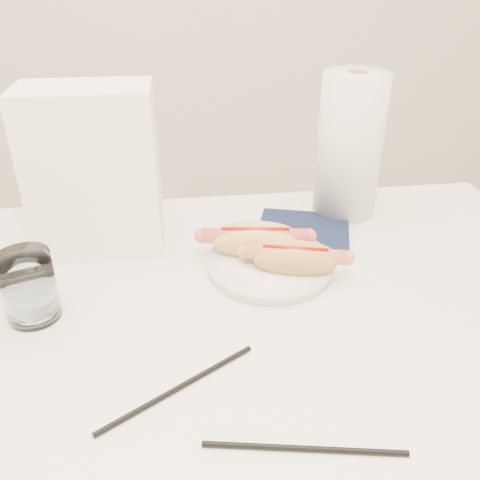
{
  "coord_description": "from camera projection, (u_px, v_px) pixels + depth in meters",
  "views": [
    {
      "loc": [
        -0.02,
        -0.55,
        1.2
      ],
      "look_at": [
        0.07,
        0.1,
        0.82
      ],
      "focal_mm": 38.82,
      "sensor_mm": 36.0,
      "label": 1
    }
  ],
  "objects": [
    {
      "name": "table",
      "position": [
        201.0,
        358.0,
        0.73
      ],
      "size": [
        1.2,
        0.8,
        0.75
      ],
      "color": "white",
      "rests_on": "ground"
    },
    {
      "name": "plate",
      "position": [
        270.0,
        266.0,
        0.81
      ],
      "size": [
        0.22,
        0.22,
        0.02
      ],
      "primitive_type": "cylinder",
      "rotation": [
        0.0,
        0.0,
        -0.15
      ],
      "color": "white",
      "rests_on": "table"
    },
    {
      "name": "hotdog_left",
      "position": [
        255.0,
        240.0,
        0.82
      ],
      "size": [
        0.17,
        0.08,
        0.05
      ],
      "rotation": [
        0.0,
        0.0,
        -0.14
      ],
      "color": "#E1B45A",
      "rests_on": "plate"
    },
    {
      "name": "hotdog_right",
      "position": [
        295.0,
        258.0,
        0.78
      ],
      "size": [
        0.16,
        0.09,
        0.04
      ],
      "rotation": [
        0.0,
        0.0,
        -0.25
      ],
      "color": "tan",
      "rests_on": "plate"
    },
    {
      "name": "water_glass",
      "position": [
        29.0,
        287.0,
        0.69
      ],
      "size": [
        0.07,
        0.07,
        0.1
      ],
      "primitive_type": "cylinder",
      "color": "silver",
      "rests_on": "table"
    },
    {
      "name": "chopstick_near",
      "position": [
        179.0,
        388.0,
        0.6
      ],
      "size": [
        0.18,
        0.12,
        0.01
      ],
      "primitive_type": "cylinder",
      "rotation": [
        0.0,
        1.57,
        0.55
      ],
      "color": "black",
      "rests_on": "table"
    },
    {
      "name": "chopstick_far",
      "position": [
        304.0,
        449.0,
        0.52
      ],
      "size": [
        0.21,
        0.04,
        0.01
      ],
      "primitive_type": "cylinder",
      "rotation": [
        0.0,
        1.57,
        -0.18
      ],
      "color": "black",
      "rests_on": "table"
    },
    {
      "name": "napkin_box",
      "position": [
        94.0,
        172.0,
        0.81
      ],
      "size": [
        0.2,
        0.12,
        0.27
      ],
      "primitive_type": "cube",
      "rotation": [
        0.0,
        0.0,
        -0.02
      ],
      "color": "white",
      "rests_on": "table"
    },
    {
      "name": "navy_napkin",
      "position": [
        303.0,
        233.0,
        0.91
      ],
      "size": [
        0.2,
        0.2,
        0.01
      ],
      "primitive_type": "cube",
      "rotation": [
        0.0,
        0.0,
        -0.29
      ],
      "color": "#111935",
      "rests_on": "table"
    },
    {
      "name": "paper_towel_roll",
      "position": [
        350.0,
        146.0,
        0.93
      ],
      "size": [
        0.14,
        0.14,
        0.26
      ],
      "primitive_type": "cylinder",
      "rotation": [
        0.0,
        0.0,
        -0.25
      ],
      "color": "white",
      "rests_on": "table"
    }
  ]
}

